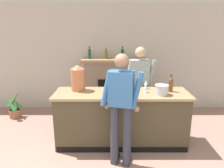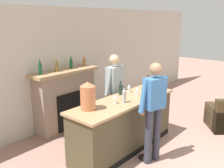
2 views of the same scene
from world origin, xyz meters
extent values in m
cube|color=beige|center=(0.00, 3.96, 1.38)|extent=(12.00, 0.07, 2.75)
cube|color=#483F2A|center=(-0.02, 2.08, 0.48)|extent=(2.36, 0.68, 0.96)
cube|color=tan|center=(-0.02, 2.08, 0.98)|extent=(2.43, 0.75, 0.04)
cube|color=black|center=(-0.02, 1.73, 0.05)|extent=(2.32, 0.01, 0.10)
cube|color=gray|center=(-0.14, 3.70, 0.65)|extent=(1.45, 0.44, 1.31)
cube|color=black|center=(-0.14, 3.47, 0.48)|extent=(0.80, 0.02, 0.84)
cube|color=tan|center=(-0.14, 3.68, 1.34)|extent=(1.61, 0.52, 0.07)
cylinder|color=#164A2A|center=(-0.75, 3.68, 1.49)|extent=(0.07, 0.07, 0.23)
cylinder|color=#164A2A|center=(-0.75, 3.68, 1.65)|extent=(0.03, 0.03, 0.08)
cylinder|color=brown|center=(-0.34, 3.68, 1.48)|extent=(0.08, 0.08, 0.20)
cylinder|color=brown|center=(-0.34, 3.68, 1.61)|extent=(0.03, 0.03, 0.07)
cylinder|color=#0B3C17|center=(0.06, 3.68, 1.49)|extent=(0.07, 0.07, 0.23)
cylinder|color=#0B3C17|center=(0.06, 3.68, 1.64)|extent=(0.03, 0.03, 0.08)
cylinder|color=brown|center=(0.46, 3.68, 1.47)|extent=(0.07, 0.07, 0.19)
cylinder|color=brown|center=(0.46, 3.68, 1.60)|extent=(0.03, 0.03, 0.06)
cylinder|color=#A06444|center=(-2.56, 3.26, 0.10)|extent=(0.27, 0.27, 0.20)
cylinder|color=#332319|center=(-2.56, 3.26, 0.19)|extent=(0.24, 0.24, 0.02)
cone|color=#378E33|center=(-2.47, 3.24, 0.36)|extent=(0.16, 0.28, 0.31)
cone|color=#408532|center=(-2.60, 3.39, 0.42)|extent=(0.37, 0.22, 0.43)
cone|color=#398A4A|center=(-2.60, 3.13, 0.42)|extent=(0.38, 0.23, 0.42)
cylinder|color=#323541|center=(0.04, 1.38, 0.51)|extent=(0.13, 0.13, 1.01)
cube|color=black|center=(0.06, 1.45, 0.04)|extent=(0.16, 0.26, 0.07)
cylinder|color=#323541|center=(-0.16, 1.43, 0.51)|extent=(0.13, 0.13, 1.01)
cube|color=black|center=(-0.14, 1.50, 0.04)|extent=(0.16, 0.26, 0.07)
cube|color=teal|center=(-0.06, 1.40, 1.28)|extent=(0.40, 0.30, 0.53)
cylinder|color=teal|center=(0.17, 1.37, 1.26)|extent=(0.20, 0.08, 0.57)
sphere|color=#916D50|center=(0.17, 1.39, 0.96)|extent=(0.09, 0.09, 0.09)
cylinder|color=teal|center=(-0.28, 1.48, 1.26)|extent=(0.20, 0.08, 0.57)
sphere|color=#916D50|center=(-0.27, 1.50, 0.96)|extent=(0.09, 0.09, 0.09)
sphere|color=#916D50|center=(-0.06, 1.40, 1.69)|extent=(0.21, 0.21, 0.21)
cylinder|color=#4A3932|center=(0.27, 2.65, 0.47)|extent=(0.13, 0.13, 0.95)
cube|color=black|center=(0.27, 2.58, 0.04)|extent=(0.12, 0.25, 0.07)
cylinder|color=#4A3932|center=(0.47, 2.66, 0.47)|extent=(0.13, 0.13, 0.95)
cube|color=black|center=(0.47, 2.59, 0.04)|extent=(0.12, 0.25, 0.07)
cube|color=#909FA3|center=(0.37, 2.65, 1.23)|extent=(0.37, 0.24, 0.57)
cylinder|color=#909FA3|center=(0.14, 2.62, 1.23)|extent=(0.20, 0.08, 0.57)
sphere|color=#D5AE81|center=(0.14, 2.60, 0.93)|extent=(0.09, 0.09, 0.09)
cylinder|color=#909FA3|center=(0.60, 2.65, 1.23)|extent=(0.20, 0.08, 0.57)
sphere|color=#D5AE81|center=(0.60, 2.63, 0.93)|extent=(0.09, 0.09, 0.09)
sphere|color=#D5AE81|center=(0.37, 2.65, 1.66)|extent=(0.21, 0.21, 0.21)
cylinder|color=#BD6E46|center=(-0.82, 2.22, 1.21)|extent=(0.26, 0.26, 0.40)
cone|color=#BD6E46|center=(-0.82, 2.22, 1.45)|extent=(0.26, 0.26, 0.08)
cylinder|color=#B29333|center=(-0.82, 2.07, 1.08)|extent=(0.02, 0.04, 0.02)
cylinder|color=silver|center=(0.67, 1.96, 1.09)|extent=(0.22, 0.22, 0.16)
cylinder|color=silver|center=(0.67, 1.96, 1.17)|extent=(0.24, 0.24, 0.01)
cylinder|color=#ADACB2|center=(-0.15, 1.98, 1.11)|extent=(0.07, 0.07, 0.21)
sphere|color=#ADACB2|center=(-0.15, 1.98, 1.21)|extent=(0.06, 0.06, 0.06)
cylinder|color=#ADACB2|center=(-0.15, 1.98, 1.25)|extent=(0.03, 0.03, 0.08)
cylinder|color=black|center=(-0.15, 1.98, 1.30)|extent=(0.03, 0.03, 0.01)
cylinder|color=brown|center=(0.87, 2.14, 1.11)|extent=(0.08, 0.08, 0.22)
sphere|color=brown|center=(0.87, 2.14, 1.22)|extent=(0.08, 0.08, 0.08)
cylinder|color=brown|center=(0.87, 2.14, 1.27)|extent=(0.03, 0.03, 0.08)
cylinder|color=black|center=(0.87, 2.14, 1.31)|extent=(0.04, 0.04, 0.01)
cylinder|color=#1C3025|center=(0.18, 2.33, 1.10)|extent=(0.08, 0.08, 0.20)
sphere|color=#1C3025|center=(0.18, 2.33, 1.20)|extent=(0.07, 0.07, 0.07)
cylinder|color=#1C3025|center=(0.18, 2.33, 1.24)|extent=(0.03, 0.03, 0.08)
cylinder|color=black|center=(0.18, 2.33, 1.28)|extent=(0.03, 0.03, 0.01)
cylinder|color=silver|center=(-0.30, 2.07, 1.01)|extent=(0.07, 0.07, 0.01)
cylinder|color=silver|center=(-0.30, 2.07, 1.05)|extent=(0.01, 0.01, 0.09)
cone|color=silver|center=(-0.30, 2.07, 1.14)|extent=(0.07, 0.07, 0.09)
cylinder|color=silver|center=(0.41, 2.09, 1.01)|extent=(0.07, 0.07, 0.01)
cylinder|color=silver|center=(0.41, 2.09, 1.05)|extent=(0.01, 0.01, 0.07)
cone|color=silver|center=(0.41, 2.09, 1.12)|extent=(0.07, 0.07, 0.07)
cylinder|color=silver|center=(0.45, 2.32, 1.01)|extent=(0.06, 0.06, 0.01)
cylinder|color=silver|center=(0.45, 2.32, 1.05)|extent=(0.01, 0.01, 0.07)
cone|color=silver|center=(0.45, 2.32, 1.13)|extent=(0.08, 0.08, 0.09)
camera|label=1|loc=(-0.20, -1.68, 2.18)|focal=35.00mm
camera|label=2|loc=(-3.55, -0.68, 2.49)|focal=40.00mm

